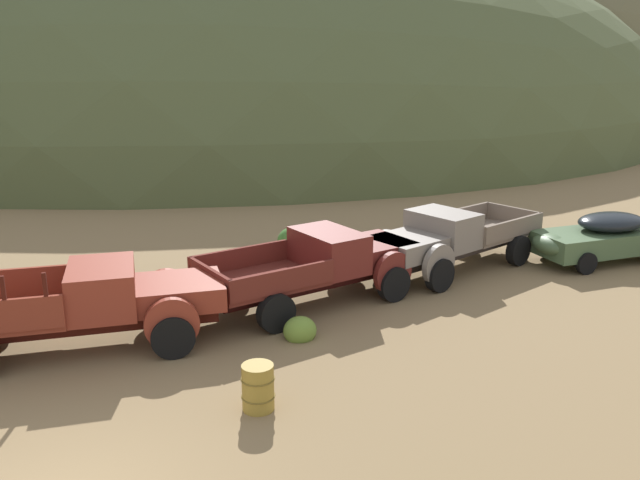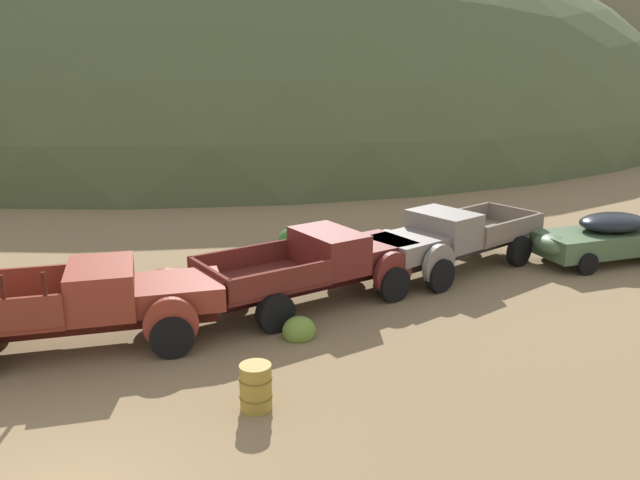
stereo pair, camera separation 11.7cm
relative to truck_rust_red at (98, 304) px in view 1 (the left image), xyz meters
name	(u,v)px [view 1 (the left image)]	position (x,y,z in m)	size (l,w,h in m)	color
hill_far_right	(216,116)	(15.28, 56.10, -1.01)	(87.11, 88.57, 37.64)	#4C5633
hill_distant	(412,100)	(47.04, 70.87, -1.01)	(99.48, 86.31, 49.24)	brown
truck_rust_red	(98,304)	(0.00, 0.00, 0.00)	(6.68, 2.97, 2.16)	#42140D
truck_oxblood	(327,264)	(5.90, 0.92, -0.01)	(6.33, 3.61, 1.89)	black
truck_primer_gray	(446,240)	(10.11, 1.79, 0.00)	(6.48, 3.95, 1.89)	#3D322D
car_weathered_green	(600,237)	(15.23, 0.91, -0.19)	(4.71, 2.05, 1.57)	#47603D
oil_drum_spare	(258,387)	(2.54, -4.05, -0.56)	(0.64, 0.64, 0.90)	olive
bush_lone_scrub	(291,242)	(6.57, 5.90, -0.78)	(0.88, 0.89, 0.90)	#3D702D
bush_front_left	(301,331)	(4.38, -1.25, -0.83)	(0.79, 0.73, 0.68)	olive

